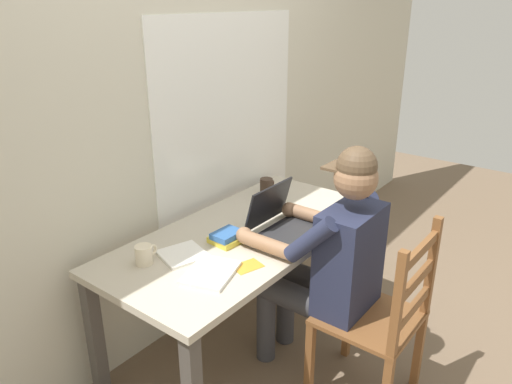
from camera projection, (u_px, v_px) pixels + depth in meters
ground_plane at (246, 344)px, 2.73m from camera, size 8.00×8.00×0.00m
back_wall at (178, 104)px, 2.51m from camera, size 6.00×0.08×2.60m
desk at (246, 247)px, 2.50m from camera, size 1.54×0.73×0.70m
seated_person at (329, 257)px, 2.29m from camera, size 0.50×0.60×1.23m
wooden_chair at (380, 319)px, 2.21m from camera, size 0.42×0.42×0.92m
laptop at (282, 221)px, 2.46m from camera, size 0.33×0.29×0.23m
computer_mouse at (312, 213)px, 2.64m from camera, size 0.06×0.10×0.03m
coffee_mug_white at (144, 255)px, 2.16m from camera, size 0.11×0.08×0.09m
coffee_mug_dark at (267, 187)px, 2.91m from camera, size 0.11×0.08×0.10m
book_stack_main at (227, 237)px, 2.35m from camera, size 0.15×0.14×0.06m
paper_pile_near_laptop at (211, 273)px, 2.09m from camera, size 0.29×0.26×0.02m
paper_pile_back_corner at (183, 254)px, 2.24m from camera, size 0.24×0.24×0.01m
landscape_photo_print at (247, 266)px, 2.15m from camera, size 0.15×0.12×0.00m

